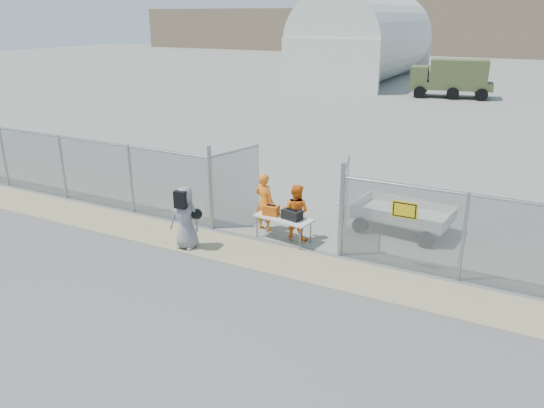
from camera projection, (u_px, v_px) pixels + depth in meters
The scene contains 13 objects.
ground at pixel (235, 270), 13.13m from camera, with size 160.00×160.00×0.00m, color #505050.
tarmac_inside at pixel (476, 84), 48.17m from camera, with size 160.00×80.00×0.01m, color gray.
dirt_strip at pixel (254, 254), 13.97m from camera, with size 44.00×1.60×0.01m, color tan.
chain_link_fence at pixel (272, 204), 14.43m from camera, with size 40.00×0.20×2.20m, color gray, non-canonical shape.
quonset_hangar at pixel (366, 37), 49.52m from camera, with size 9.00×18.00×8.00m, color silver, non-canonical shape.
folding_table at pixel (283, 229), 14.75m from camera, with size 1.62×0.68×0.69m, color silver, non-canonical shape.
orange_bag at pixel (271, 210), 14.76m from camera, with size 0.43×0.29×0.27m, color #D7590F.
black_duffel at pixel (292, 215), 14.45m from camera, with size 0.54×0.32×0.26m, color black.
security_worker_left at pixel (264, 202), 15.30m from camera, with size 0.63×0.41×1.71m, color orange.
security_worker_right at pixel (296, 212), 14.68m from camera, with size 0.78×0.61×1.61m, color orange.
visitor at pixel (185, 218), 14.11m from camera, with size 0.85×0.55×1.73m, color gray.
utility_trailer at pixel (402, 218), 15.33m from camera, with size 3.51×1.81×0.85m, color silver, non-canonical shape.
military_truck at pixel (452, 79), 39.91m from camera, with size 5.92×2.18×2.82m, color #4D562D, non-canonical shape.
Camera 1 is at (6.30, -10.04, 5.97)m, focal length 35.00 mm.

